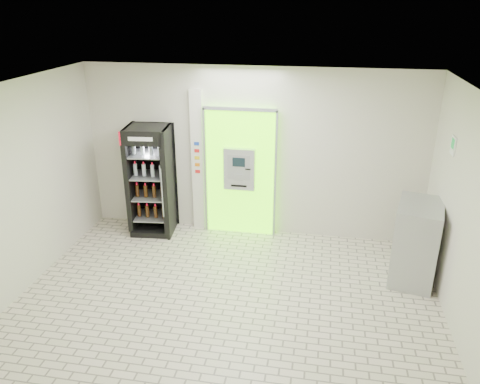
# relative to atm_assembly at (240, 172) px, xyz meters

# --- Properties ---
(ground) EXTENTS (6.00, 6.00, 0.00)m
(ground) POSITION_rel_atm_assembly_xyz_m (0.20, -2.41, -1.17)
(ground) COLOR beige
(ground) RESTS_ON ground
(room_shell) EXTENTS (6.00, 6.00, 6.00)m
(room_shell) POSITION_rel_atm_assembly_xyz_m (0.20, -2.41, 0.67)
(room_shell) COLOR beige
(room_shell) RESTS_ON ground
(atm_assembly) EXTENTS (1.30, 0.24, 2.33)m
(atm_assembly) POSITION_rel_atm_assembly_xyz_m (0.00, 0.00, 0.00)
(atm_assembly) COLOR #64FF06
(atm_assembly) RESTS_ON ground
(pillar) EXTENTS (0.22, 0.11, 2.60)m
(pillar) POSITION_rel_atm_assembly_xyz_m (-0.78, 0.04, 0.13)
(pillar) COLOR silver
(pillar) RESTS_ON ground
(beverage_cooler) EXTENTS (0.81, 0.75, 1.99)m
(beverage_cooler) POSITION_rel_atm_assembly_xyz_m (-1.58, -0.25, -0.22)
(beverage_cooler) COLOR black
(beverage_cooler) RESTS_ON ground
(steel_cabinet) EXTENTS (0.82, 1.04, 1.24)m
(steel_cabinet) POSITION_rel_atm_assembly_xyz_m (2.88, -1.11, -0.55)
(steel_cabinet) COLOR #A3A5AA
(steel_cabinet) RESTS_ON ground
(exit_sign) EXTENTS (0.02, 0.22, 0.26)m
(exit_sign) POSITION_rel_atm_assembly_xyz_m (3.19, -1.01, 0.95)
(exit_sign) COLOR white
(exit_sign) RESTS_ON room_shell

